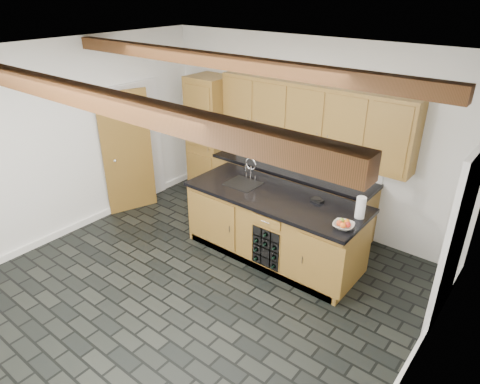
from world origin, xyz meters
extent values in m
plane|color=black|center=(0.00, 0.00, 0.00)|extent=(5.00, 5.00, 0.00)
plane|color=white|center=(0.00, 2.50, 1.40)|extent=(5.00, 0.00, 5.00)
plane|color=white|center=(-2.50, 0.00, 1.40)|extent=(0.00, 5.00, 5.00)
plane|color=white|center=(2.50, 0.00, 1.40)|extent=(0.00, 5.00, 5.00)
plane|color=white|center=(0.00, 0.00, 2.80)|extent=(5.00, 5.00, 0.00)
cube|color=#512B14|center=(0.00, -1.20, 2.70)|extent=(4.90, 0.15, 0.15)
cube|color=#512B14|center=(0.00, 0.60, 2.70)|extent=(4.90, 0.15, 0.15)
cube|color=white|center=(-2.48, 0.00, 0.05)|extent=(0.04, 5.00, 0.10)
cube|color=white|center=(-2.47, 1.30, 1.02)|extent=(0.06, 0.94, 2.04)
cube|color=olive|center=(-2.32, 0.95, 1.00)|extent=(0.31, 0.77, 2.00)
cube|color=white|center=(2.47, 1.50, 1.02)|extent=(0.06, 0.98, 2.04)
cube|color=black|center=(2.50, 1.50, 1.00)|extent=(0.02, 0.86, 1.96)
cube|color=olive|center=(-1.65, 2.20, 1.05)|extent=(0.65, 0.60, 2.10)
cube|color=olive|center=(-0.02, 2.20, 0.44)|extent=(2.60, 0.60, 0.88)
cube|color=black|center=(-0.02, 2.20, 0.91)|extent=(2.64, 0.62, 0.05)
cube|color=white|center=(-0.02, 2.49, 1.19)|extent=(2.60, 0.02, 0.52)
cube|color=olive|center=(-0.12, 2.33, 1.83)|extent=(2.40, 0.35, 0.75)
cube|color=olive|center=(1.38, 2.33, 1.70)|extent=(0.60, 0.35, 1.00)
cube|color=olive|center=(0.30, 1.30, 0.44)|extent=(2.40, 0.90, 0.88)
cube|color=black|center=(0.30, 1.30, 0.91)|extent=(2.46, 0.96, 0.05)
cube|color=olive|center=(-0.42, 0.84, 0.48)|extent=(0.80, 0.02, 0.70)
cube|color=olive|center=(1.25, 0.84, 0.48)|extent=(0.60, 0.02, 0.70)
cube|color=black|center=(0.48, 0.99, 0.40)|extent=(0.42, 0.30, 0.56)
cylinder|color=black|center=(0.62, 0.95, 0.33)|extent=(0.07, 0.26, 0.07)
cylinder|color=black|center=(0.34, 0.95, 0.47)|extent=(0.07, 0.26, 0.07)
cylinder|color=black|center=(0.62, 0.95, 0.19)|extent=(0.07, 0.26, 0.07)
cylinder|color=black|center=(0.62, 0.95, 0.47)|extent=(0.07, 0.26, 0.07)
cylinder|color=black|center=(0.34, 0.95, 0.33)|extent=(0.07, 0.26, 0.07)
cylinder|color=black|center=(0.48, 0.95, 0.47)|extent=(0.07, 0.26, 0.07)
cylinder|color=black|center=(0.48, 0.95, 0.61)|extent=(0.07, 0.26, 0.07)
cylinder|color=black|center=(0.34, 0.95, 0.19)|extent=(0.07, 0.26, 0.07)
cube|color=black|center=(-0.25, 1.30, 0.93)|extent=(0.45, 0.40, 0.02)
cylinder|color=silver|center=(-0.25, 1.48, 1.03)|extent=(0.02, 0.02, 0.20)
torus|color=silver|center=(-0.25, 1.48, 1.17)|extent=(0.18, 0.02, 0.18)
cylinder|color=silver|center=(-0.33, 1.48, 0.97)|extent=(0.02, 0.02, 0.08)
cylinder|color=silver|center=(-0.17, 1.48, 0.97)|extent=(0.02, 0.02, 0.08)
cube|color=black|center=(0.82, 1.47, 0.95)|extent=(0.17, 0.11, 0.03)
cylinder|color=black|center=(0.82, 1.47, 0.97)|extent=(0.10, 0.10, 0.01)
imported|color=beige|center=(1.38, 1.08, 0.96)|extent=(0.28, 0.28, 0.06)
sphere|color=red|center=(1.43, 1.08, 0.99)|extent=(0.07, 0.07, 0.07)
sphere|color=orange|center=(1.40, 1.13, 0.99)|extent=(0.07, 0.07, 0.07)
sphere|color=olive|center=(1.34, 1.11, 0.99)|extent=(0.07, 0.07, 0.07)
sphere|color=#D14A1F|center=(1.34, 1.06, 0.99)|extent=(0.07, 0.07, 0.07)
sphere|color=orange|center=(1.39, 1.04, 0.99)|extent=(0.07, 0.07, 0.07)
cylinder|color=white|center=(1.42, 1.42, 1.06)|extent=(0.12, 0.12, 0.27)
imported|color=white|center=(-0.75, 2.27, 0.97)|extent=(0.10, 0.10, 0.08)
camera|label=1|loc=(3.07, -2.93, 3.46)|focal=32.00mm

